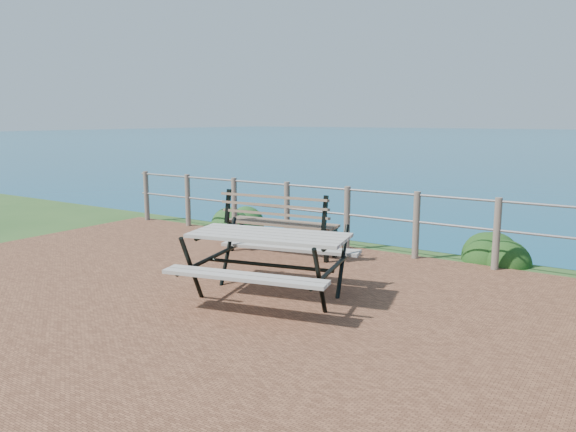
% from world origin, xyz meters
% --- Properties ---
extents(ground, '(10.00, 7.00, 0.12)m').
position_xyz_m(ground, '(0.00, 0.00, 0.00)').
color(ground, brown).
rests_on(ground, ground).
extents(safety_railing, '(9.40, 0.10, 1.00)m').
position_xyz_m(safety_railing, '(0.00, 3.35, 0.57)').
color(safety_railing, '#6B5B4C').
rests_on(safety_railing, ground).
extents(picnic_table, '(1.92, 1.53, 0.76)m').
position_xyz_m(picnic_table, '(0.43, 0.62, 0.49)').
color(picnic_table, '#9D988D').
rests_on(picnic_table, ground).
extents(park_bench, '(1.79, 0.65, 0.99)m').
position_xyz_m(park_bench, '(-0.65, 2.46, 0.65)').
color(park_bench, brown).
rests_on(park_bench, ground).
extents(shrub_lip_west, '(0.82, 0.82, 0.58)m').
position_xyz_m(shrub_lip_west, '(-3.00, 4.09, 0.00)').
color(shrub_lip_west, '#1F5320').
rests_on(shrub_lip_west, ground).
extents(shrub_lip_east, '(0.81, 0.81, 0.56)m').
position_xyz_m(shrub_lip_east, '(2.13, 4.00, 0.00)').
color(shrub_lip_east, '#194314').
rests_on(shrub_lip_east, ground).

